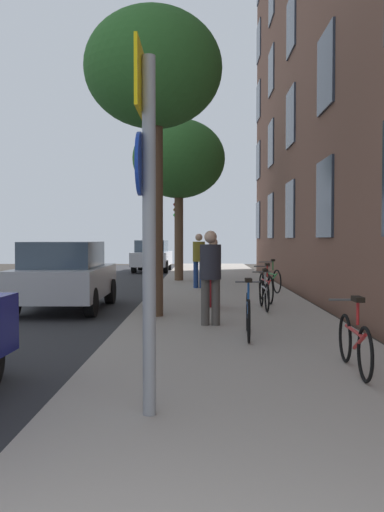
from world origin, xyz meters
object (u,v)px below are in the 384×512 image
(bicycle_3, at_px, (266,287))
(car_1, at_px, (65,275))
(sign_post, at_px, (146,201))
(pedestrian_1, at_px, (213,268))
(bicycle_4, at_px, (271,279))
(tree_near, at_px, (153,73))
(traffic_light, at_px, (179,223))
(bicycle_2, at_px, (264,293))
(pedestrian_0, at_px, (211,271))
(bicycle_1, at_px, (248,314))
(tree_far, at_px, (179,160))
(car_2, at_px, (152,255))
(bicycle_0, at_px, (355,342))
(pedestrian_2, at_px, (199,257))

(bicycle_3, xyz_separation_m, car_1, (-4.85, -0.77, 0.34))
(sign_post, height_order, pedestrian_1, sign_post)
(bicycle_4, xyz_separation_m, pedestrian_1, (-1.82, -3.70, 0.53))
(tree_near, xyz_separation_m, bicycle_4, (3.07, 5.13, -4.55))
(traffic_light, height_order, car_1, traffic_light)
(tree_near, relative_size, bicycle_2, 3.72)
(bicycle_2, height_order, pedestrian_0, pedestrian_0)
(pedestrian_1, height_order, car_1, pedestrian_1)
(bicycle_1, bearing_deg, pedestrian_0, 116.34)
(tree_near, height_order, tree_far, tree_near)
(tree_far, relative_size, car_1, 1.55)
(bicycle_2, xyz_separation_m, car_2, (-3.93, 16.01, 0.37))
(sign_post, relative_size, bicycle_0, 2.04)
(bicycle_3, bearing_deg, pedestrian_2, 113.69)
(sign_post, height_order, bicycle_4, sign_post)
(bicycle_1, xyz_separation_m, bicycle_3, (0.87, 4.90, 0.01))
(traffic_light, bearing_deg, pedestrian_2, -83.76)
(tree_far, xyz_separation_m, bicycle_0, (2.66, -14.33, -4.24))
(tree_near, distance_m, bicycle_1, 5.43)
(bicycle_1, bearing_deg, pedestrian_1, 97.12)
(bicycle_3, bearing_deg, pedestrian_1, -141.37)
(pedestrian_1, bearing_deg, pedestrian_0, -92.33)
(car_2, bearing_deg, pedestrian_0, -81.63)
(sign_post, xyz_separation_m, bicycle_3, (2.12, 8.79, -1.53))
(bicycle_1, bearing_deg, pedestrian_2, 95.36)
(pedestrian_0, bearing_deg, bicycle_0, -64.56)
(tree_far, bearing_deg, tree_near, -90.77)
(car_1, bearing_deg, sign_post, -71.20)
(pedestrian_1, distance_m, pedestrian_2, 4.95)
(pedestrian_1, bearing_deg, bicycle_3, 38.63)
(sign_post, relative_size, tree_far, 0.54)
(bicycle_4, bearing_deg, bicycle_3, -100.18)
(traffic_light, xyz_separation_m, car_2, (-1.42, 1.29, -1.66))
(bicycle_4, distance_m, car_2, 12.81)
(pedestrian_2, bearing_deg, car_1, -124.34)
(tree_far, xyz_separation_m, bicycle_3, (2.47, -7.16, -4.21))
(tree_near, bearing_deg, car_1, 142.41)
(tree_near, bearing_deg, pedestrian_1, 48.85)
(bicycle_3, height_order, car_1, car_1)
(sign_post, relative_size, car_2, 0.74)
(tree_near, bearing_deg, pedestrian_2, 81.92)
(sign_post, xyz_separation_m, bicycle_0, (2.31, 1.62, -1.56))
(bicycle_1, height_order, bicycle_4, bicycle_4)
(tree_far, bearing_deg, pedestrian_1, -82.27)
(tree_far, relative_size, pedestrian_0, 3.54)
(tree_near, xyz_separation_m, bicycle_1, (1.72, -2.39, -4.56))
(sign_post, bearing_deg, tree_near, 94.33)
(sign_post, xyz_separation_m, car_1, (-2.73, 8.03, -1.19))
(bicycle_0, distance_m, pedestrian_0, 3.88)
(car_1, xyz_separation_m, car_2, (0.71, 15.34, 0.00))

